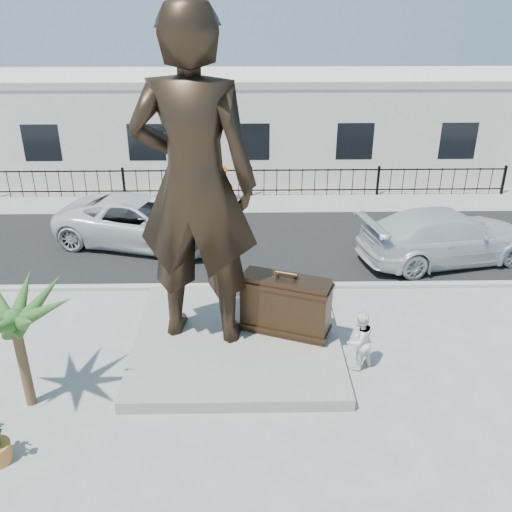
{
  "coord_description": "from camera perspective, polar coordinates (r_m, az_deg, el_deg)",
  "views": [
    {
      "loc": [
        -0.24,
        -10.76,
        8.49
      ],
      "look_at": [
        0.0,
        2.0,
        2.3
      ],
      "focal_mm": 40.0,
      "sensor_mm": 36.0,
      "label": 1
    }
  ],
  "objects": [
    {
      "name": "ground",
      "position": [
        13.71,
        0.16,
        -12.39
      ],
      "size": [
        100.0,
        100.0,
        0.0
      ],
      "primitive_type": "plane",
      "color": "#9E9991",
      "rests_on": "ground"
    },
    {
      "name": "street",
      "position": [
        20.59,
        -0.31,
        1.54
      ],
      "size": [
        40.0,
        7.0,
        0.01
      ],
      "primitive_type": "cube",
      "color": "black",
      "rests_on": "ground"
    },
    {
      "name": "curb",
      "position": [
        17.43,
        -0.15,
        -3.04
      ],
      "size": [
        40.0,
        0.25,
        0.12
      ],
      "primitive_type": "cube",
      "color": "#A5A399",
      "rests_on": "ground"
    },
    {
      "name": "far_sidewalk",
      "position": [
        24.29,
        -0.44,
        5.44
      ],
      "size": [
        40.0,
        2.5,
        0.02
      ],
      "primitive_type": "cube",
      "color": "#9E9991",
      "rests_on": "ground"
    },
    {
      "name": "plinth",
      "position": [
        14.83,
        -1.92,
        -8.36
      ],
      "size": [
        5.2,
        5.2,
        0.3
      ],
      "primitive_type": "cube",
      "color": "gray",
      "rests_on": "ground"
    },
    {
      "name": "fence",
      "position": [
        24.85,
        -0.47,
        7.36
      ],
      "size": [
        22.0,
        0.1,
        1.2
      ],
      "primitive_type": "cube",
      "color": "black",
      "rests_on": "ground"
    },
    {
      "name": "building",
      "position": [
        28.46,
        -0.58,
        13.1
      ],
      "size": [
        28.0,
        7.0,
        4.4
      ],
      "primitive_type": "cube",
      "color": "silver",
      "rests_on": "ground"
    },
    {
      "name": "statue",
      "position": [
        13.19,
        -6.16,
        7.17
      ],
      "size": [
        3.2,
        2.39,
        7.99
      ],
      "primitive_type": "imported",
      "rotation": [
        0.0,
        0.0,
        2.97
      ],
      "color": "black",
      "rests_on": "plinth"
    },
    {
      "name": "suitcase",
      "position": [
        14.47,
        2.99,
        -4.95
      ],
      "size": [
        2.33,
        1.46,
        1.56
      ],
      "primitive_type": "cube",
      "rotation": [
        0.0,
        0.0,
        -0.37
      ],
      "color": "#342315",
      "rests_on": "plinth"
    },
    {
      "name": "tourist",
      "position": [
        13.91,
        10.29,
        -8.33
      ],
      "size": [
        0.94,
        0.89,
        1.53
      ],
      "primitive_type": "imported",
      "rotation": [
        0.0,
        0.0,
        3.71
      ],
      "color": "white",
      "rests_on": "ground"
    },
    {
      "name": "car_white",
      "position": [
        20.47,
        -11.26,
        3.44
      ],
      "size": [
        6.56,
        4.29,
        1.68
      ],
      "primitive_type": "imported",
      "rotation": [
        0.0,
        0.0,
        1.3
      ],
      "color": "silver",
      "rests_on": "street"
    },
    {
      "name": "car_silver",
      "position": [
        19.87,
        18.58,
        1.91
      ],
      "size": [
        6.32,
        3.65,
        1.72
      ],
      "primitive_type": "imported",
      "rotation": [
        0.0,
        0.0,
        1.79
      ],
      "color": "silver",
      "rests_on": "street"
    },
    {
      "name": "worker",
      "position": [
        24.11,
        -3.48,
        7.28
      ],
      "size": [
        1.19,
        1.04,
        1.6
      ],
      "primitive_type": "imported",
      "rotation": [
        0.0,
        0.0,
        0.53
      ],
      "color": "#D5690B",
      "rests_on": "far_sidewalk"
    },
    {
      "name": "palm_tree",
      "position": [
        14.03,
        -21.49,
        -13.51
      ],
      "size": [
        1.8,
        1.8,
        3.2
      ],
      "primitive_type": null,
      "color": "#2A511D",
      "rests_on": "ground"
    }
  ]
}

